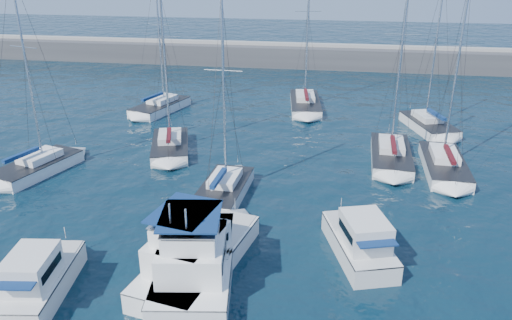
% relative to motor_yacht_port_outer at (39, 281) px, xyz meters
% --- Properties ---
extents(ground, '(220.00, 220.00, 0.00)m').
position_rel_motor_yacht_port_outer_xyz_m(ground, '(9.03, 6.43, -0.94)').
color(ground, black).
rests_on(ground, ground).
extents(breakwater, '(160.00, 6.00, 4.45)m').
position_rel_motor_yacht_port_outer_xyz_m(breakwater, '(9.03, 58.43, 0.11)').
color(breakwater, '#424244').
rests_on(breakwater, ground).
extents(motor_yacht_port_outer, '(3.25, 6.44, 3.20)m').
position_rel_motor_yacht_port_outer_xyz_m(motor_yacht_port_outer, '(0.00, 0.00, 0.00)').
color(motor_yacht_port_outer, silver).
rests_on(motor_yacht_port_outer, ground).
extents(motor_yacht_port_inner, '(5.20, 9.61, 4.69)m').
position_rel_motor_yacht_port_outer_xyz_m(motor_yacht_port_inner, '(7.28, 2.75, 0.19)').
color(motor_yacht_port_inner, white).
rests_on(motor_yacht_port_inner, ground).
extents(motor_yacht_stbd_inner, '(5.37, 9.82, 4.69)m').
position_rel_motor_yacht_port_outer_xyz_m(motor_yacht_stbd_inner, '(7.14, 3.16, 0.19)').
color(motor_yacht_stbd_inner, white).
rests_on(motor_yacht_stbd_inner, ground).
extents(motor_yacht_stbd_outer, '(4.42, 6.81, 3.20)m').
position_rel_motor_yacht_port_outer_xyz_m(motor_yacht_stbd_outer, '(15.93, 6.19, -0.00)').
color(motor_yacht_stbd_outer, silver).
rests_on(motor_yacht_stbd_outer, ground).
extents(sailboat_mid_a, '(4.96, 7.68, 15.64)m').
position_rel_motor_yacht_port_outer_xyz_m(sailboat_mid_a, '(-8.86, 14.17, -0.40)').
color(sailboat_mid_a, white).
rests_on(sailboat_mid_a, ground).
extents(sailboat_mid_b, '(5.03, 7.83, 15.62)m').
position_rel_motor_yacht_port_outer_xyz_m(sailboat_mid_b, '(0.05, 20.28, -0.40)').
color(sailboat_mid_b, silver).
rests_on(sailboat_mid_b, ground).
extents(sailboat_mid_c, '(3.31, 7.05, 14.27)m').
position_rel_motor_yacht_port_outer_xyz_m(sailboat_mid_c, '(6.59, 12.49, -0.41)').
color(sailboat_mid_c, white).
rests_on(sailboat_mid_c, ground).
extents(sailboat_mid_d, '(3.47, 8.55, 16.48)m').
position_rel_motor_yacht_port_outer_xyz_m(sailboat_mid_d, '(18.89, 21.27, -0.41)').
color(sailboat_mid_d, silver).
rests_on(sailboat_mid_d, ground).
extents(sailboat_mid_e, '(3.25, 8.31, 15.62)m').
position_rel_motor_yacht_port_outer_xyz_m(sailboat_mid_e, '(22.90, 19.77, -0.41)').
color(sailboat_mid_e, white).
rests_on(sailboat_mid_e, ground).
extents(sailboat_back_a, '(5.15, 8.06, 14.72)m').
position_rel_motor_yacht_port_outer_xyz_m(sailboat_back_a, '(-4.87, 31.71, -0.41)').
color(sailboat_back_a, white).
rests_on(sailboat_back_a, ground).
extents(sailboat_back_b, '(4.22, 9.37, 16.70)m').
position_rel_motor_yacht_port_outer_xyz_m(sailboat_back_b, '(10.72, 35.51, -0.41)').
color(sailboat_back_b, silver).
rests_on(sailboat_back_b, ground).
extents(sailboat_back_c, '(5.14, 7.85, 14.80)m').
position_rel_motor_yacht_port_outer_xyz_m(sailboat_back_c, '(23.20, 29.93, -0.41)').
color(sailboat_back_c, silver).
rests_on(sailboat_back_c, ground).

